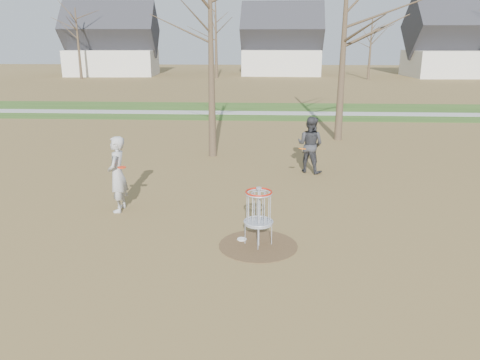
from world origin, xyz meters
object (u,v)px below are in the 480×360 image
object	(u,v)px
player_standing	(117,174)
disc_golf_basket	(259,208)
player_throwing	(310,145)
disc_grounded	(242,239)

from	to	relation	value
player_standing	disc_golf_basket	xyz separation A→B (m)	(3.83, -2.07, -0.12)
player_throwing	player_standing	bearing A→B (deg)	66.61
player_throwing	disc_golf_basket	size ratio (longest dim) A/B	1.46
disc_golf_basket	disc_grounded	bearing A→B (deg)	143.57
player_standing	player_throwing	xyz separation A→B (m)	(5.51, 4.22, -0.04)
player_standing	player_throwing	distance (m)	6.94
player_standing	disc_golf_basket	world-z (taller)	player_standing
disc_golf_basket	player_throwing	bearing A→B (deg)	75.06
player_throwing	disc_golf_basket	world-z (taller)	player_throwing
player_throwing	disc_grounded	world-z (taller)	player_throwing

